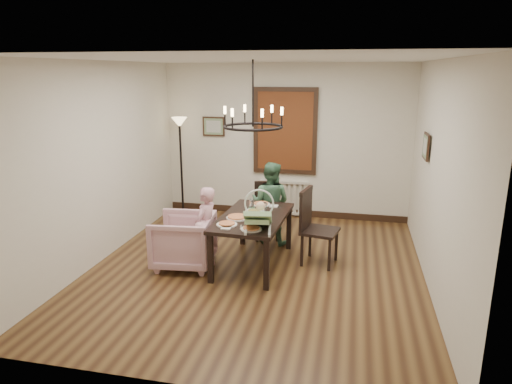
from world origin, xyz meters
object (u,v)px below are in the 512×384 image
at_px(dining_table, 253,222).
at_px(seated_man, 270,210).
at_px(chair_right, 320,227).
at_px(baby_bouncer, 258,216).
at_px(elderly_woman, 206,235).
at_px(drinking_glass, 262,211).
at_px(floor_lamp, 181,168).
at_px(armchair, 183,241).
at_px(chair_far, 267,211).

bearing_deg(dining_table, seated_man, 88.37).
distance_m(chair_right, baby_bouncer, 1.11).
height_order(elderly_woman, baby_bouncer, baby_bouncer).
bearing_deg(drinking_glass, elderly_woman, -158.47).
xyz_separation_m(drinking_glass, floor_lamp, (-1.95, 1.97, 0.11)).
relative_size(dining_table, armchair, 1.93).
distance_m(baby_bouncer, drinking_glass, 0.57).
distance_m(elderly_woman, seated_man, 1.35).
xyz_separation_m(chair_right, elderly_woman, (-1.51, -0.49, -0.06)).
bearing_deg(chair_right, baby_bouncer, 147.50).
bearing_deg(floor_lamp, dining_table, -47.62).
xyz_separation_m(dining_table, chair_right, (0.91, 0.24, -0.09)).
distance_m(elderly_woman, drinking_glass, 0.84).
xyz_separation_m(chair_far, elderly_woman, (-0.59, -1.34, 0.02)).
bearing_deg(baby_bouncer, chair_far, 87.61).
xyz_separation_m(dining_table, drinking_glass, (0.12, 0.03, 0.15)).
xyz_separation_m(baby_bouncer, floor_lamp, (-2.01, 2.53, 0.00)).
relative_size(elderly_woman, seated_man, 0.89).
bearing_deg(dining_table, floor_lamp, 135.42).
height_order(chair_right, elderly_woman, chair_right).
xyz_separation_m(elderly_woman, baby_bouncer, (0.79, -0.27, 0.42)).
distance_m(elderly_woman, baby_bouncer, 0.93).
bearing_deg(floor_lamp, elderly_woman, -61.59).
xyz_separation_m(chair_right, baby_bouncer, (-0.73, -0.76, 0.35)).
distance_m(dining_table, drinking_glass, 0.20).
bearing_deg(drinking_glass, floor_lamp, 134.73).
xyz_separation_m(armchair, elderly_woman, (0.34, -0.01, 0.11)).
xyz_separation_m(elderly_woman, seated_man, (0.68, 1.16, 0.06)).
relative_size(chair_right, elderly_woman, 1.13).
relative_size(drinking_glass, floor_lamp, 0.08).
height_order(dining_table, drinking_glass, drinking_glass).
relative_size(baby_bouncer, drinking_glass, 4.03).
distance_m(armchair, drinking_glass, 1.18).
bearing_deg(dining_table, drinking_glass, 17.06).
distance_m(chair_far, drinking_glass, 1.11).
relative_size(armchair, seated_man, 0.76).
bearing_deg(baby_bouncer, dining_table, 99.94).
bearing_deg(armchair, chair_right, 98.57).
xyz_separation_m(elderly_woman, floor_lamp, (-1.22, 2.26, 0.42)).
xyz_separation_m(armchair, baby_bouncer, (1.13, -0.28, 0.53)).
relative_size(armchair, baby_bouncer, 1.50).
xyz_separation_m(seated_man, drinking_glass, (0.05, -0.88, 0.25)).
bearing_deg(chair_right, floor_lamp, 68.27).
xyz_separation_m(chair_far, drinking_glass, (0.14, -1.05, 0.33)).
bearing_deg(chair_right, armchair, 115.76).
bearing_deg(chair_far, chair_right, -55.87).
bearing_deg(seated_man, drinking_glass, 103.17).
distance_m(chair_far, floor_lamp, 2.08).
bearing_deg(elderly_woman, chair_right, 120.24).
height_order(seated_man, baby_bouncer, seated_man).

